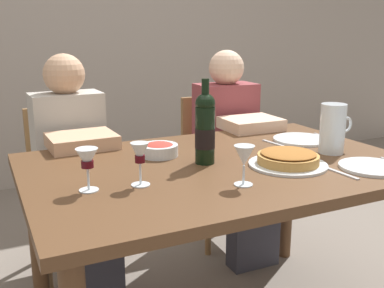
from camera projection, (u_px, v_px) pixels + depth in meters
The scene contains 18 objects.
back_wall at pixel (81, 13), 3.68m from camera, with size 8.00×0.10×2.80m, color #A3998E.
dining_table at pixel (220, 185), 1.80m from camera, with size 1.50×1.00×0.76m.
wine_bottle at pixel (205, 128), 1.74m from camera, with size 0.08×0.08×0.33m.
water_pitcher at pixel (332, 131), 1.90m from camera, with size 0.16×0.11×0.21m.
baked_tart at pixel (288, 159), 1.73m from camera, with size 0.30×0.30×0.06m.
salad_bowl at pixel (159, 149), 1.87m from camera, with size 0.16×0.16×0.06m.
wine_glass_left_diner at pixel (244, 157), 1.50m from camera, with size 0.07×0.07×0.14m.
wine_glass_right_diner at pixel (140, 156), 1.50m from camera, with size 0.06×0.06×0.15m.
wine_glass_centre at pixel (87, 161), 1.45m from camera, with size 0.07×0.07×0.14m.
dinner_plate_left_setting at pixel (301, 140), 2.13m from camera, with size 0.26×0.26×0.01m, color silver.
dinner_plate_right_setting at pixel (372, 167), 1.70m from camera, with size 0.24×0.24×0.01m, color silver.
fork_left_setting at pixel (275, 144), 2.07m from camera, with size 0.16×0.01×0.01m, color silver.
knife_left_setting at pixel (326, 137), 2.19m from camera, with size 0.18×0.01×0.01m, color silver.
spoon_right_setting at pixel (341, 173), 1.64m from camera, with size 0.16×0.01×0.01m, color silver.
chair_left at pixel (67, 178), 2.42m from camera, with size 0.41×0.41×0.87m.
diner_left at pixel (76, 168), 2.19m from camera, with size 0.35×0.51×1.16m.
chair_right at pixel (215, 158), 2.79m from camera, with size 0.41×0.41×0.87m.
diner_right at pixel (235, 148), 2.56m from camera, with size 0.34×0.51×1.16m.
Camera 1 is at (-0.84, -1.49, 1.27)m, focal length 42.18 mm.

